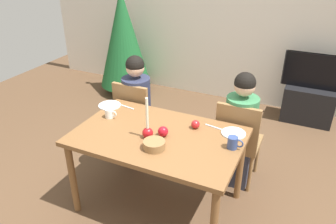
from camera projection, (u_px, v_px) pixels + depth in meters
ground_plane at (159, 203)px, 3.08m from camera, size 7.68×7.68×0.00m
back_wall at (241, 13)px, 4.57m from camera, size 6.40×0.10×2.60m
dining_table at (158, 143)px, 2.77m from camera, size 1.40×0.90×0.75m
chair_left at (136, 115)px, 3.55m from camera, size 0.40×0.40×0.90m
chair_right at (238, 139)px, 3.13m from camera, size 0.40×0.40×0.90m
person_left_child at (137, 109)px, 3.55m from camera, size 0.30×0.30×1.17m
person_right_child at (239, 132)px, 3.13m from camera, size 0.30×0.30×1.17m
tv_stand at (308, 104)px, 4.40m from camera, size 0.64×0.40×0.48m
tv at (315, 71)px, 4.19m from camera, size 0.79×0.05×0.46m
christmas_tree at (123, 38)px, 4.97m from camera, size 0.79×0.79×1.69m
candle_centerpiece at (148, 130)px, 2.66m from camera, size 0.09×0.09×0.36m
plate_left at (110, 105)px, 3.21m from camera, size 0.22×0.22×0.01m
plate_right at (234, 133)px, 2.75m from camera, size 0.20×0.20×0.01m
mug_left at (110, 113)px, 2.98m from camera, size 0.12×0.08×0.09m
mug_right at (233, 143)px, 2.53m from camera, size 0.13×0.08×0.10m
fork_left at (126, 107)px, 3.19m from camera, size 0.18×0.04×0.01m
fork_right at (214, 127)px, 2.84m from camera, size 0.18×0.05×0.01m
bowl_walnuts at (154, 145)px, 2.54m from camera, size 0.17×0.17×0.06m
apple_near_candle at (163, 131)px, 2.70m from camera, size 0.09×0.09×0.09m
apple_by_left_plate at (195, 124)px, 2.82m from camera, size 0.07×0.07×0.07m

